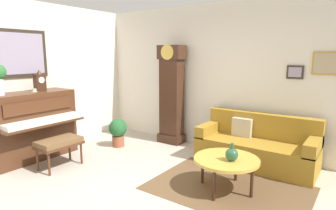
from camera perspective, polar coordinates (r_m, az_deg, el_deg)
ground_plane at (r=4.16m, az=-7.69°, el=-16.93°), size 6.40×6.00×0.10m
wall_left at (r=5.83m, az=-27.16°, el=4.81°), size 0.13×4.90×2.80m
wall_back at (r=5.70m, az=8.79°, el=5.62°), size 5.30×0.13×2.80m
area_rug at (r=4.20m, az=11.95°, el=-15.98°), size 2.10×1.50×0.01m
piano at (r=5.58m, az=-25.59°, el=-3.67°), size 0.87×1.44×1.19m
piano_bench at (r=5.00m, az=-20.99°, el=-7.20°), size 0.42×0.70×0.48m
grandfather_clock at (r=5.88m, az=0.71°, el=1.59°), size 0.52×0.34×2.03m
couch at (r=5.06m, az=17.30°, el=-7.89°), size 1.90×0.80×0.84m
coffee_table at (r=3.98m, az=11.63°, el=-10.83°), size 0.88×0.88×0.46m
mantel_clock at (r=5.56m, az=-24.32°, el=4.32°), size 0.13×0.18×0.38m
teacup at (r=5.49m, az=-25.23°, el=2.63°), size 0.12×0.12×0.06m
green_jug at (r=3.87m, az=12.66°, el=-9.63°), size 0.17×0.17×0.24m
potted_plant at (r=5.82m, az=-10.01°, el=-5.12°), size 0.36×0.36×0.56m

